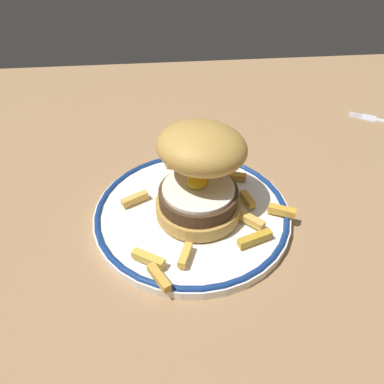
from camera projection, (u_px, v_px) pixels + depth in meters
The scene contains 4 objects.
ground_plane at pixel (158, 219), 56.66cm from camera, with size 149.03×96.29×4.00cm, color #9C7650.
dinner_plate at pixel (192, 214), 53.39cm from camera, with size 25.51×25.51×1.60cm.
burger at pixel (200, 169), 49.68cm from camera, with size 15.94×15.93×11.95cm.
fries_pile at pixel (205, 205), 52.78cm from camera, with size 22.30×25.73×1.83cm.
Camera 1 is at (0.98, -40.80, 37.78)cm, focal length 38.31 mm.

